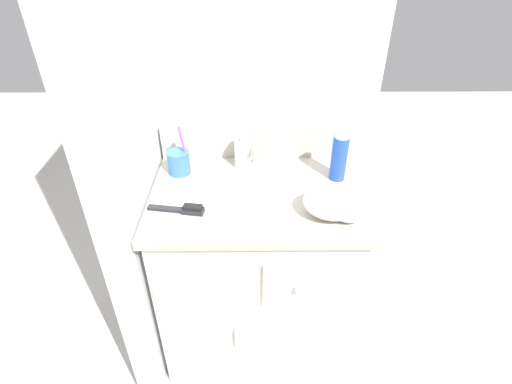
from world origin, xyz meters
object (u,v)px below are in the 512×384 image
at_px(hairbrush, 184,209).
at_px(hand_towel, 337,203).
at_px(soap_dispenser, 243,152).
at_px(shaving_cream_can, 339,156).
at_px(toothbrush_cup, 179,162).

height_order(hairbrush, hand_towel, hand_towel).
xyz_separation_m(soap_dispenser, shaving_cream_can, (0.34, -0.08, 0.03)).
bearing_deg(hairbrush, soap_dispenser, 65.61).
xyz_separation_m(toothbrush_cup, soap_dispenser, (0.23, 0.04, 0.02)).
bearing_deg(soap_dispenser, toothbrush_cup, -169.41).
distance_m(toothbrush_cup, soap_dispenser, 0.24).
relative_size(soap_dispenser, hand_towel, 0.75).
bearing_deg(toothbrush_cup, hand_towel, -25.71).
xyz_separation_m(toothbrush_cup, hairbrush, (0.05, -0.24, -0.04)).
bearing_deg(hand_towel, soap_dispenser, 135.08).
height_order(toothbrush_cup, hairbrush, toothbrush_cup).
bearing_deg(shaving_cream_can, soap_dispenser, 166.13).
height_order(soap_dispenser, shaving_cream_can, shaving_cream_can).
xyz_separation_m(soap_dispenser, hand_towel, (0.30, -0.30, -0.02)).
height_order(soap_dispenser, hand_towel, soap_dispenser).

